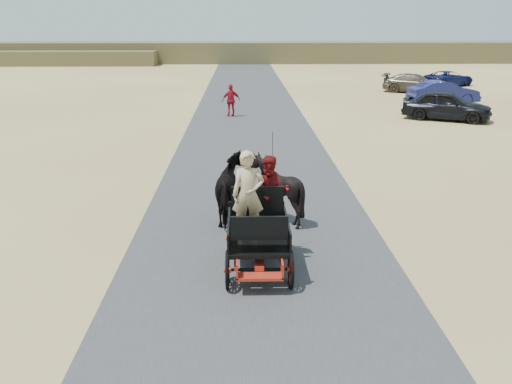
{
  "coord_description": "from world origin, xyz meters",
  "views": [
    {
      "loc": [
        -0.37,
        -8.65,
        5.05
      ],
      "look_at": [
        -0.04,
        4.0,
        1.2
      ],
      "focal_mm": 40.0,
      "sensor_mm": 36.0,
      "label": 1
    }
  ],
  "objects_px": {
    "car_b": "(443,92)",
    "car_c": "(415,83)",
    "horse_right": "(276,189)",
    "horse_left": "(233,189)",
    "carriage": "(258,253)",
    "car_a": "(447,106)",
    "pedestrian": "(231,100)",
    "car_d": "(448,79)"
  },
  "relations": [
    {
      "from": "horse_left",
      "to": "pedestrian",
      "type": "xyz_separation_m",
      "value": [
        -0.33,
        16.62,
        0.02
      ]
    },
    {
      "from": "horse_left",
      "to": "car_a",
      "type": "xyz_separation_m",
      "value": [
        10.86,
        15.19,
        -0.09
      ]
    },
    {
      "from": "car_c",
      "to": "carriage",
      "type": "bearing_deg",
      "value": -175.49
    },
    {
      "from": "horse_right",
      "to": "car_b",
      "type": "distance_m",
      "value": 24.02
    },
    {
      "from": "pedestrian",
      "to": "car_d",
      "type": "xyz_separation_m",
      "value": [
        16.74,
        14.1,
        -0.27
      ]
    },
    {
      "from": "carriage",
      "to": "car_a",
      "type": "xyz_separation_m",
      "value": [
        10.31,
        18.19,
        0.4
      ]
    },
    {
      "from": "horse_right",
      "to": "car_a",
      "type": "distance_m",
      "value": 18.06
    },
    {
      "from": "car_a",
      "to": "car_b",
      "type": "relative_size",
      "value": 1.04
    },
    {
      "from": "horse_left",
      "to": "car_a",
      "type": "relative_size",
      "value": 0.45
    },
    {
      "from": "horse_right",
      "to": "pedestrian",
      "type": "bearing_deg",
      "value": -85.09
    },
    {
      "from": "horse_left",
      "to": "horse_right",
      "type": "relative_size",
      "value": 1.18
    },
    {
      "from": "car_a",
      "to": "carriage",
      "type": "bearing_deg",
      "value": 178.5
    },
    {
      "from": "car_a",
      "to": "car_d",
      "type": "xyz_separation_m",
      "value": [
        5.55,
        15.52,
        -0.16
      ]
    },
    {
      "from": "carriage",
      "to": "pedestrian",
      "type": "xyz_separation_m",
      "value": [
        -0.88,
        19.62,
        0.5
      ]
    },
    {
      "from": "car_a",
      "to": "car_b",
      "type": "xyz_separation_m",
      "value": [
        1.83,
        5.85,
        -0.05
      ]
    },
    {
      "from": "carriage",
      "to": "car_a",
      "type": "bearing_deg",
      "value": 60.45
    },
    {
      "from": "carriage",
      "to": "horse_right",
      "type": "distance_m",
      "value": 3.09
    },
    {
      "from": "car_b",
      "to": "horse_left",
      "type": "bearing_deg",
      "value": 141.56
    },
    {
      "from": "horse_right",
      "to": "car_d",
      "type": "bearing_deg",
      "value": -116.5
    },
    {
      "from": "horse_right",
      "to": "car_a",
      "type": "relative_size",
      "value": 0.38
    },
    {
      "from": "car_a",
      "to": "car_c",
      "type": "bearing_deg",
      "value": 19.44
    },
    {
      "from": "pedestrian",
      "to": "car_d",
      "type": "height_order",
      "value": "pedestrian"
    },
    {
      "from": "car_b",
      "to": "carriage",
      "type": "bearing_deg",
      "value": 145.86
    },
    {
      "from": "horse_right",
      "to": "car_d",
      "type": "xyz_separation_m",
      "value": [
        15.31,
        30.71,
        -0.26
      ]
    },
    {
      "from": "car_b",
      "to": "car_d",
      "type": "relative_size",
      "value": 1.0
    },
    {
      "from": "car_d",
      "to": "horse_left",
      "type": "bearing_deg",
      "value": 122.33
    },
    {
      "from": "horse_right",
      "to": "carriage",
      "type": "bearing_deg",
      "value": 79.61
    },
    {
      "from": "car_a",
      "to": "car_c",
      "type": "relative_size",
      "value": 0.98
    },
    {
      "from": "carriage",
      "to": "car_b",
      "type": "bearing_deg",
      "value": 63.2
    },
    {
      "from": "car_b",
      "to": "car_c",
      "type": "bearing_deg",
      "value": -6.43
    },
    {
      "from": "horse_left",
      "to": "carriage",
      "type": "bearing_deg",
      "value": 100.39
    },
    {
      "from": "car_b",
      "to": "car_c",
      "type": "xyz_separation_m",
      "value": [
        -0.09,
        5.67,
        -0.05
      ]
    },
    {
      "from": "horse_left",
      "to": "car_c",
      "type": "relative_size",
      "value": 0.44
    },
    {
      "from": "car_b",
      "to": "car_d",
      "type": "height_order",
      "value": "car_b"
    },
    {
      "from": "car_b",
      "to": "horse_right",
      "type": "bearing_deg",
      "value": 143.81
    },
    {
      "from": "horse_right",
      "to": "car_c",
      "type": "relative_size",
      "value": 0.38
    },
    {
      "from": "horse_right",
      "to": "car_b",
      "type": "height_order",
      "value": "horse_right"
    },
    {
      "from": "horse_right",
      "to": "car_d",
      "type": "distance_m",
      "value": 34.32
    },
    {
      "from": "pedestrian",
      "to": "car_d",
      "type": "bearing_deg",
      "value": -156.16
    },
    {
      "from": "carriage",
      "to": "pedestrian",
      "type": "relative_size",
      "value": 1.39
    },
    {
      "from": "pedestrian",
      "to": "horse_right",
      "type": "bearing_deg",
      "value": 78.65
    },
    {
      "from": "pedestrian",
      "to": "car_b",
      "type": "xyz_separation_m",
      "value": [
        13.02,
        4.42,
        -0.16
      ]
    }
  ]
}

